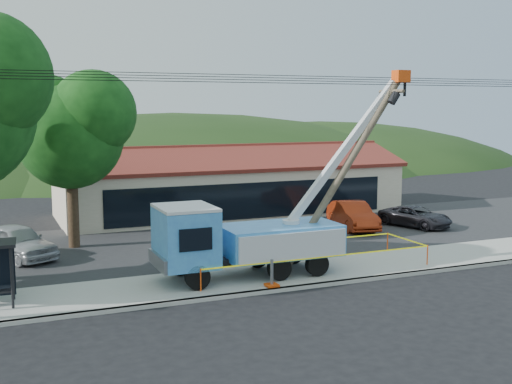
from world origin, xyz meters
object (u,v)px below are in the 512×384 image
at_px(car_red, 352,230).
at_px(car_dark, 415,228).
at_px(utility_truck, 244,237).
at_px(leaning_pole, 349,163).
at_px(car_silver, 18,261).

height_order(car_red, car_dark, car_red).
relative_size(utility_truck, car_dark, 2.62).
xyz_separation_m(leaning_pole, car_dark, (8.74, 6.75, -4.73)).
height_order(leaning_pole, car_dark, leaning_pole).
bearing_deg(car_red, car_silver, -168.61).
height_order(utility_truck, car_dark, utility_truck).
bearing_deg(utility_truck, car_dark, 25.94).
distance_m(utility_truck, leaning_pole, 5.63).
relative_size(car_silver, car_red, 0.99).
xyz_separation_m(utility_truck, car_dark, (13.55, 6.59, -1.81)).
xyz_separation_m(leaning_pole, car_red, (4.98, 7.64, -4.73)).
distance_m(leaning_pole, car_silver, 15.94).
relative_size(utility_truck, car_silver, 2.42).
xyz_separation_m(car_silver, car_red, (18.29, 0.27, 0.00)).
bearing_deg(car_red, car_dark, -2.75).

